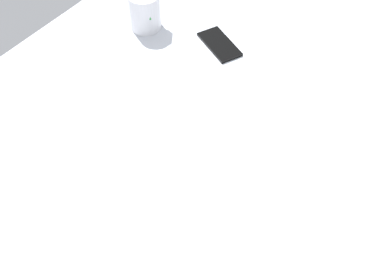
# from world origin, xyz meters

# --- Properties ---
(bed_mattress) EXTENTS (1.80, 1.40, 0.18)m
(bed_mattress) POSITION_xyz_m (0.00, 0.00, 0.09)
(bed_mattress) COLOR #B7BCC6
(bed_mattress) RESTS_ON ground
(snack_cup) EXTENTS (0.10, 0.09, 0.13)m
(snack_cup) POSITION_xyz_m (-0.27, -0.46, 0.24)
(snack_cup) COLOR silver
(snack_cup) RESTS_ON bed_mattress
(cell_phone) EXTENTS (0.12, 0.16, 0.01)m
(cell_phone) POSITION_xyz_m (-0.32, -0.24, 0.18)
(cell_phone) COLOR black
(cell_phone) RESTS_ON bed_mattress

